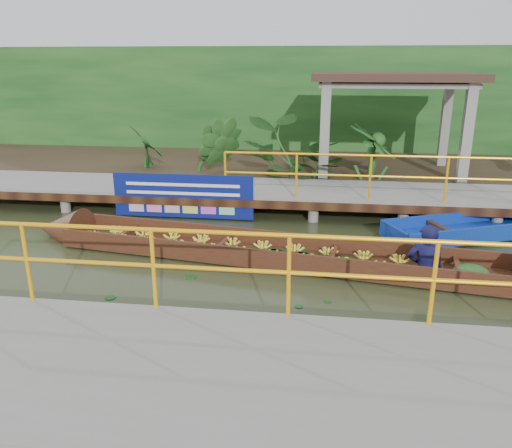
# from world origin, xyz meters

# --- Properties ---
(ground) EXTENTS (80.00, 80.00, 0.00)m
(ground) POSITION_xyz_m (0.00, 0.00, 0.00)
(ground) COLOR #2B3018
(ground) RESTS_ON ground
(land_strip) EXTENTS (30.00, 8.00, 0.45)m
(land_strip) POSITION_xyz_m (0.00, 7.50, 0.23)
(land_strip) COLOR #2E2317
(land_strip) RESTS_ON ground
(far_dock) EXTENTS (16.00, 2.06, 1.66)m
(far_dock) POSITION_xyz_m (0.02, 3.43, 0.48)
(far_dock) COLOR gray
(far_dock) RESTS_ON ground
(near_dock) EXTENTS (18.00, 2.40, 1.73)m
(near_dock) POSITION_xyz_m (1.00, -4.20, 0.30)
(near_dock) COLOR gray
(near_dock) RESTS_ON ground
(pavilion) EXTENTS (4.40, 3.00, 3.00)m
(pavilion) POSITION_xyz_m (3.00, 6.30, 2.82)
(pavilion) COLOR gray
(pavilion) RESTS_ON ground
(foliage_backdrop) EXTENTS (30.00, 0.80, 4.00)m
(foliage_backdrop) POSITION_xyz_m (0.00, 10.00, 2.00)
(foliage_backdrop) COLOR #143E16
(foliage_backdrop) RESTS_ON ground
(vendor_boat) EXTENTS (10.34, 2.61, 2.13)m
(vendor_boat) POSITION_xyz_m (0.64, 0.18, 0.22)
(vendor_boat) COLOR #35160E
(vendor_boat) RESTS_ON ground
(moored_blue_boat) EXTENTS (3.92, 2.42, 0.92)m
(moored_blue_boat) POSITION_xyz_m (4.96, 2.28, 0.16)
(moored_blue_boat) COLOR navy
(moored_blue_boat) RESTS_ON ground
(blue_banner) EXTENTS (3.27, 0.04, 1.02)m
(blue_banner) POSITION_xyz_m (-1.99, 2.48, 0.56)
(blue_banner) COLOR navy
(blue_banner) RESTS_ON ground
(tropical_plants) EXTENTS (14.30, 1.30, 1.62)m
(tropical_plants) POSITION_xyz_m (2.25, 5.30, 1.26)
(tropical_plants) COLOR #143E16
(tropical_plants) RESTS_ON ground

